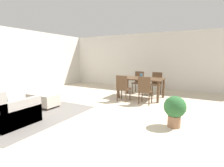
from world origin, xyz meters
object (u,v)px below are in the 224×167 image
object	(u,v)px
ottoman_table	(43,99)
vase_centerpiece	(141,76)
dining_chair_near_left	(123,87)
dining_chair_near_right	(145,89)
dining_table	(141,80)
dining_chair_far_left	(138,81)
dining_chair_far_right	(156,82)
potted_plant	(175,109)

from	to	relation	value
ottoman_table	vase_centerpiece	size ratio (longest dim) A/B	5.29
dining_chair_near_left	dining_chair_near_right	bearing A→B (deg)	-0.69
dining_table	dining_chair_near_left	distance (m)	0.92
dining_chair_far_left	dining_chair_far_right	size ratio (longest dim) A/B	1.00
dining_chair_near_left	potted_plant	world-z (taller)	dining_chair_near_left
dining_chair_near_left	dining_chair_far_left	xyz separation A→B (m)	(-0.03, 1.70, 0.00)
dining_table	dining_chair_near_right	xyz separation A→B (m)	(0.41, -0.83, -0.15)
ottoman_table	dining_table	size ratio (longest dim) A/B	0.60
dining_table	potted_plant	bearing A→B (deg)	-55.74
dining_chair_near_right	vase_centerpiece	distance (m)	0.96
dining_table	dining_chair_near_right	size ratio (longest dim) A/B	1.75
ottoman_table	dining_table	world-z (taller)	dining_table
dining_chair_near_right	dining_chair_far_right	size ratio (longest dim) A/B	1.00
ottoman_table	dining_chair_far_right	bearing A→B (deg)	52.58
dining_chair_far_right	vase_centerpiece	xyz separation A→B (m)	(-0.37, -0.89, 0.33)
dining_chair_far_right	potted_plant	bearing A→B (deg)	-69.21
dining_chair_near_left	dining_chair_near_right	distance (m)	0.81
dining_chair_far_right	vase_centerpiece	size ratio (longest dim) A/B	5.07
dining_chair_near_right	dining_chair_far_left	distance (m)	1.90
dining_chair_near_left	dining_chair_far_right	bearing A→B (deg)	65.65
dining_chair_far_left	dining_chair_far_right	xyz separation A→B (m)	(0.79, -0.02, 0.00)
ottoman_table	dining_chair_far_right	size ratio (longest dim) A/B	1.04
dining_chair_far_left	vase_centerpiece	bearing A→B (deg)	-65.05
dining_table	vase_centerpiece	xyz separation A→B (m)	(-0.00, -0.03, 0.18)
dining_chair_near_left	potted_plant	bearing A→B (deg)	-37.05
dining_chair_far_right	vase_centerpiece	distance (m)	1.02
ottoman_table	dining_chair_far_left	distance (m)	3.97
ottoman_table	dining_chair_far_right	distance (m)	4.38
dining_chair_near_right	potted_plant	bearing A→B (deg)	-51.91
dining_chair_near_left	dining_chair_far_right	xyz separation A→B (m)	(0.76, 1.68, 0.00)
dining_chair_near_right	vase_centerpiece	size ratio (longest dim) A/B	5.07
dining_chair_near_right	dining_table	bearing A→B (deg)	116.49
ottoman_table	dining_chair_near_left	size ratio (longest dim) A/B	1.04
dining_table	vase_centerpiece	bearing A→B (deg)	-96.19
dining_chair_near_right	dining_chair_far_left	world-z (taller)	same
dining_chair_far_left	potted_plant	world-z (taller)	dining_chair_far_left
ottoman_table	dining_chair_near_right	size ratio (longest dim) A/B	1.04
dining_chair_near_left	potted_plant	xyz separation A→B (m)	(1.96, -1.48, -0.11)
dining_chair_near_right	dining_chair_far_right	xyz separation A→B (m)	(-0.05, 1.69, 0.00)
dining_table	dining_chair_far_left	bearing A→B (deg)	115.81
dining_chair_far_right	ottoman_table	bearing A→B (deg)	-127.42
ottoman_table	dining_table	bearing A→B (deg)	48.72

